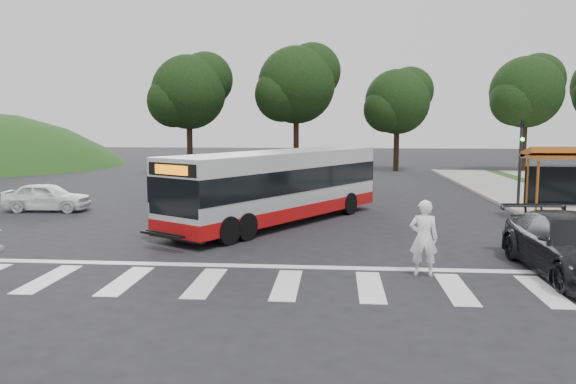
# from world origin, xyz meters

# --- Properties ---
(ground) EXTENTS (140.00, 140.00, 0.00)m
(ground) POSITION_xyz_m (0.00, 0.00, 0.00)
(ground) COLOR black
(ground) RESTS_ON ground
(sidewalk_east) EXTENTS (4.00, 40.00, 0.12)m
(sidewalk_east) POSITION_xyz_m (11.00, 8.00, 0.06)
(sidewalk_east) COLOR gray
(sidewalk_east) RESTS_ON ground
(curb_east) EXTENTS (0.30, 40.00, 0.15)m
(curb_east) POSITION_xyz_m (9.00, 8.00, 0.07)
(curb_east) COLOR #9E9991
(curb_east) RESTS_ON ground
(crosswalk_ladder) EXTENTS (18.00, 2.60, 0.01)m
(crosswalk_ladder) POSITION_xyz_m (0.00, -5.00, 0.01)
(crosswalk_ladder) COLOR silver
(crosswalk_ladder) RESTS_ON ground
(traffic_signal_ne_short) EXTENTS (0.18, 0.37, 4.00)m
(traffic_signal_ne_short) POSITION_xyz_m (9.60, 8.49, 2.48)
(traffic_signal_ne_short) COLOR black
(traffic_signal_ne_short) RESTS_ON ground
(tree_ne_a) EXTENTS (6.16, 5.74, 9.30)m
(tree_ne_a) POSITION_xyz_m (16.08, 28.06, 6.39)
(tree_ne_a) COLOR black
(tree_ne_a) RESTS_ON parking_lot
(tree_north_a) EXTENTS (6.60, 6.15, 10.17)m
(tree_north_a) POSITION_xyz_m (-1.92, 26.07, 6.92)
(tree_north_a) COLOR black
(tree_north_a) RESTS_ON ground
(tree_north_b) EXTENTS (5.72, 5.33, 8.43)m
(tree_north_b) POSITION_xyz_m (6.07, 28.06, 5.66)
(tree_north_b) COLOR black
(tree_north_b) RESTS_ON ground
(tree_north_c) EXTENTS (6.16, 5.74, 9.30)m
(tree_north_c) POSITION_xyz_m (-9.92, 24.06, 6.29)
(tree_north_c) COLOR black
(tree_north_c) RESTS_ON ground
(transit_bus) EXTENTS (7.69, 10.43, 2.79)m
(transit_bus) POSITION_xyz_m (-1.04, 3.34, 1.40)
(transit_bus) COLOR silver
(transit_bus) RESTS_ON ground
(pedestrian) EXTENTS (0.76, 0.54, 1.96)m
(pedestrian) POSITION_xyz_m (3.40, -3.88, 0.98)
(pedestrian) COLOR white
(pedestrian) RESTS_ON ground
(dark_sedan) EXTENTS (2.46, 5.42, 1.54)m
(dark_sedan) POSITION_xyz_m (7.18, -3.44, 0.77)
(dark_sedan) COLOR black
(dark_sedan) RESTS_ON ground
(west_car_white) EXTENTS (3.79, 1.68, 1.27)m
(west_car_white) POSITION_xyz_m (-11.61, 5.50, 0.63)
(west_car_white) COLOR white
(west_car_white) RESTS_ON ground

